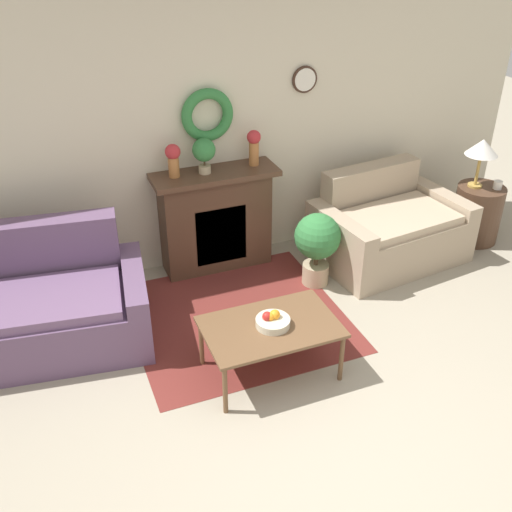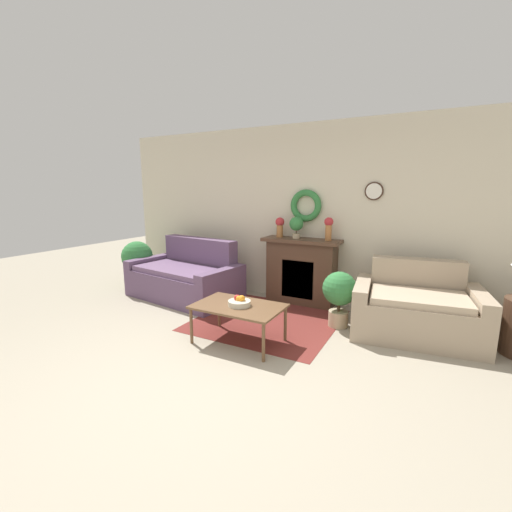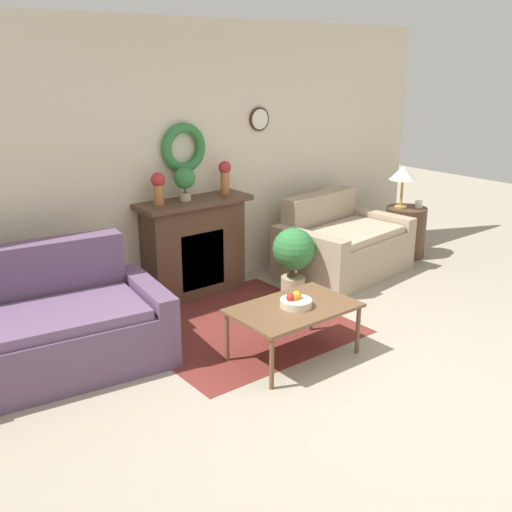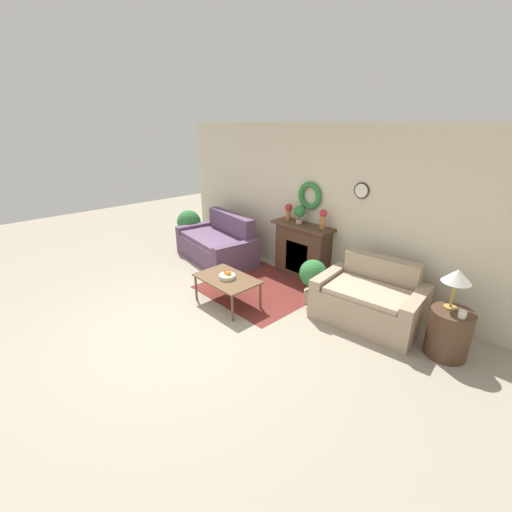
{
  "view_description": "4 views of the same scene",
  "coord_description": "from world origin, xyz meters",
  "px_view_note": "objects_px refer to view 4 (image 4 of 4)",
  "views": [
    {
      "loc": [
        -1.52,
        -2.29,
        3.14
      ],
      "look_at": [
        -0.07,
        1.35,
        0.81
      ],
      "focal_mm": 42.0,
      "sensor_mm": 36.0,
      "label": 1
    },
    {
      "loc": [
        1.79,
        -2.21,
        1.73
      ],
      "look_at": [
        -0.19,
        1.52,
        0.91
      ],
      "focal_mm": 24.0,
      "sensor_mm": 36.0,
      "label": 2
    },
    {
      "loc": [
        -3.08,
        -2.31,
        2.32
      ],
      "look_at": [
        -0.13,
        1.42,
        0.75
      ],
      "focal_mm": 42.0,
      "sensor_mm": 36.0,
      "label": 3
    },
    {
      "loc": [
        3.69,
        -2.02,
        2.68
      ],
      "look_at": [
        0.03,
        1.43,
        0.72
      ],
      "focal_mm": 24.0,
      "sensor_mm": 36.0,
      "label": 4
    }
  ],
  "objects_px": {
    "mug": "(462,314)",
    "vase_on_mantel_right": "(323,218)",
    "loveseat_right": "(369,300)",
    "potted_plant_on_mantel": "(300,212)",
    "table_lamp": "(457,277)",
    "potted_plant_floor_by_loveseat": "(313,277)",
    "fireplace": "(302,250)",
    "fruit_bowl": "(227,276)",
    "side_table_by_loveseat": "(449,333)",
    "vase_on_mantel_left": "(288,211)",
    "coffee_table": "(227,280)",
    "potted_plant_floor_by_couch": "(189,224)",
    "couch_left": "(218,244)"
  },
  "relations": [
    {
      "from": "side_table_by_loveseat",
      "to": "mug",
      "type": "xyz_separation_m",
      "value": [
        0.11,
        -0.09,
        0.35
      ]
    },
    {
      "from": "coffee_table",
      "to": "vase_on_mantel_right",
      "type": "height_order",
      "value": "vase_on_mantel_right"
    },
    {
      "from": "side_table_by_loveseat",
      "to": "table_lamp",
      "type": "relative_size",
      "value": 1.2
    },
    {
      "from": "fireplace",
      "to": "potted_plant_floor_by_loveseat",
      "type": "bearing_deg",
      "value": -40.87
    },
    {
      "from": "table_lamp",
      "to": "potted_plant_on_mantel",
      "type": "distance_m",
      "value": 2.8
    },
    {
      "from": "fireplace",
      "to": "fruit_bowl",
      "type": "bearing_deg",
      "value": -93.89
    },
    {
      "from": "fireplace",
      "to": "vase_on_mantel_right",
      "type": "height_order",
      "value": "vase_on_mantel_right"
    },
    {
      "from": "fruit_bowl",
      "to": "vase_on_mantel_left",
      "type": "relative_size",
      "value": 0.84
    },
    {
      "from": "fireplace",
      "to": "fruit_bowl",
      "type": "xyz_separation_m",
      "value": [
        -0.11,
        -1.66,
        -0.02
      ]
    },
    {
      "from": "fruit_bowl",
      "to": "couch_left",
      "type": "bearing_deg",
      "value": 147.19
    },
    {
      "from": "fireplace",
      "to": "loveseat_right",
      "type": "height_order",
      "value": "fireplace"
    },
    {
      "from": "potted_plant_on_mantel",
      "to": "table_lamp",
      "type": "bearing_deg",
      "value": -9.33
    },
    {
      "from": "couch_left",
      "to": "vase_on_mantel_right",
      "type": "height_order",
      "value": "vase_on_mantel_right"
    },
    {
      "from": "loveseat_right",
      "to": "mug",
      "type": "height_order",
      "value": "loveseat_right"
    },
    {
      "from": "vase_on_mantel_right",
      "to": "vase_on_mantel_left",
      "type": "bearing_deg",
      "value": 180.0
    },
    {
      "from": "mug",
      "to": "vase_on_mantel_right",
      "type": "relative_size",
      "value": 0.26
    },
    {
      "from": "coffee_table",
      "to": "potted_plant_floor_by_loveseat",
      "type": "height_order",
      "value": "potted_plant_floor_by_loveseat"
    },
    {
      "from": "fruit_bowl",
      "to": "potted_plant_on_mantel",
      "type": "distance_m",
      "value": 1.8
    },
    {
      "from": "side_table_by_loveseat",
      "to": "couch_left",
      "type": "bearing_deg",
      "value": -178.85
    },
    {
      "from": "vase_on_mantel_left",
      "to": "vase_on_mantel_right",
      "type": "bearing_deg",
      "value": -0.0
    },
    {
      "from": "coffee_table",
      "to": "fireplace",
      "type": "bearing_deg",
      "value": 85.64
    },
    {
      "from": "mug",
      "to": "potted_plant_on_mantel",
      "type": "relative_size",
      "value": 0.27
    },
    {
      "from": "potted_plant_floor_by_couch",
      "to": "vase_on_mantel_right",
      "type": "bearing_deg",
      "value": 9.7
    },
    {
      "from": "couch_left",
      "to": "mug",
      "type": "bearing_deg",
      "value": 7.78
    },
    {
      "from": "vase_on_mantel_left",
      "to": "potted_plant_floor_by_loveseat",
      "type": "xyz_separation_m",
      "value": [
        1.13,
        -0.66,
        -0.74
      ]
    },
    {
      "from": "fireplace",
      "to": "vase_on_mantel_right",
      "type": "distance_m",
      "value": 0.8
    },
    {
      "from": "side_table_by_loveseat",
      "to": "coffee_table",
      "type": "bearing_deg",
      "value": -158.12
    },
    {
      "from": "vase_on_mantel_left",
      "to": "potted_plant_floor_by_couch",
      "type": "distance_m",
      "value": 2.66
    },
    {
      "from": "side_table_by_loveseat",
      "to": "potted_plant_floor_by_loveseat",
      "type": "distance_m",
      "value": 1.97
    },
    {
      "from": "table_lamp",
      "to": "potted_plant_floor_by_loveseat",
      "type": "relative_size",
      "value": 0.71
    },
    {
      "from": "vase_on_mantel_right",
      "to": "potted_plant_floor_by_loveseat",
      "type": "relative_size",
      "value": 0.47
    },
    {
      "from": "fireplace",
      "to": "table_lamp",
      "type": "bearing_deg",
      "value": -9.94
    },
    {
      "from": "loveseat_right",
      "to": "potted_plant_on_mantel",
      "type": "xyz_separation_m",
      "value": [
        -1.74,
        0.47,
        0.89
      ]
    },
    {
      "from": "fruit_bowl",
      "to": "table_lamp",
      "type": "relative_size",
      "value": 0.51
    },
    {
      "from": "potted_plant_on_mantel",
      "to": "potted_plant_floor_by_loveseat",
      "type": "distance_m",
      "value": 1.31
    },
    {
      "from": "fireplace",
      "to": "loveseat_right",
      "type": "relative_size",
      "value": 0.77
    },
    {
      "from": "couch_left",
      "to": "mug",
      "type": "xyz_separation_m",
      "value": [
        4.59,
        0.0,
        0.33
      ]
    },
    {
      "from": "mug",
      "to": "vase_on_mantel_right",
      "type": "height_order",
      "value": "vase_on_mantel_right"
    },
    {
      "from": "couch_left",
      "to": "potted_plant_on_mantel",
      "type": "relative_size",
      "value": 5.87
    },
    {
      "from": "vase_on_mantel_left",
      "to": "potted_plant_on_mantel",
      "type": "xyz_separation_m",
      "value": [
        0.28,
        -0.02,
        0.03
      ]
    },
    {
      "from": "couch_left",
      "to": "vase_on_mantel_right",
      "type": "distance_m",
      "value": 2.4
    },
    {
      "from": "fruit_bowl",
      "to": "vase_on_mantel_left",
      "type": "bearing_deg",
      "value": 98.74
    },
    {
      "from": "vase_on_mantel_left",
      "to": "potted_plant_on_mantel",
      "type": "bearing_deg",
      "value": -4.09
    },
    {
      "from": "vase_on_mantel_right",
      "to": "potted_plant_on_mantel",
      "type": "relative_size",
      "value": 1.02
    },
    {
      "from": "mug",
      "to": "fruit_bowl",
      "type": "bearing_deg",
      "value": -160.18
    },
    {
      "from": "potted_plant_on_mantel",
      "to": "couch_left",
      "type": "bearing_deg",
      "value": -160.46
    },
    {
      "from": "couch_left",
      "to": "vase_on_mantel_right",
      "type": "relative_size",
      "value": 5.73
    },
    {
      "from": "coffee_table",
      "to": "side_table_by_loveseat",
      "type": "height_order",
      "value": "side_table_by_loveseat"
    },
    {
      "from": "mug",
      "to": "vase_on_mantel_left",
      "type": "relative_size",
      "value": 0.29
    },
    {
      "from": "fireplace",
      "to": "table_lamp",
      "type": "distance_m",
      "value": 2.75
    }
  ]
}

